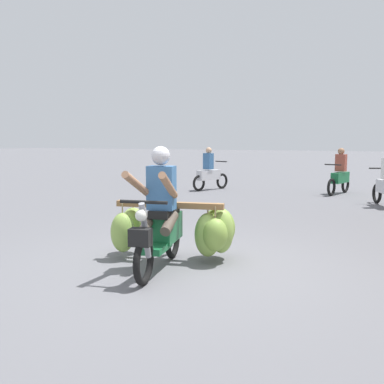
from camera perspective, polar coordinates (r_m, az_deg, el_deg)
name	(u,v)px	position (r m, az deg, el deg)	size (l,w,h in m)	color
ground_plane	(188,268)	(5.93, -0.46, -9.59)	(120.00, 120.00, 0.00)	slate
motorbike_main_loaded	(180,225)	(6.03, -1.60, -4.27)	(1.74, 1.94, 1.58)	black
motorbike_distant_ahead_left	(209,173)	(14.67, 2.21, 2.45)	(0.76, 1.53, 1.40)	black
motorbike_distant_ahead_right	(340,175)	(14.34, 18.29, 2.01)	(0.64, 1.58, 1.40)	black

